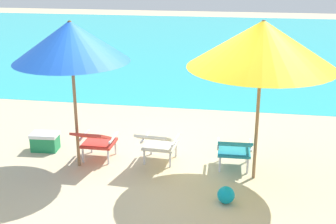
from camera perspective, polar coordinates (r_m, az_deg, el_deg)
ground_plane at (r=11.32m, az=3.08°, el=2.07°), size 40.00×40.00×0.00m
ocean_band at (r=19.03m, az=5.98°, el=8.77°), size 40.00×18.00×0.01m
swim_buoy at (r=14.90m, az=9.41°, el=6.26°), size 1.60×0.18×0.18m
lounge_chair_left at (r=7.54m, az=-9.16°, el=-3.51°), size 0.55×0.88×0.68m
lounge_chair_center at (r=7.35m, az=-1.33°, el=-3.85°), size 0.60×0.91×0.68m
lounge_chair_right at (r=7.20m, az=8.41°, el=-4.56°), size 0.57×0.89×0.68m
beach_umbrella_left at (r=7.03m, az=-12.20°, el=8.72°), size 2.10×2.11×2.37m
beach_umbrella_right at (r=6.56m, az=11.84°, el=8.40°), size 2.17×2.18×2.45m
beach_ball at (r=6.41m, az=7.35°, el=-10.37°), size 0.25×0.25×0.25m
cooler_box at (r=8.31m, az=-15.28°, el=-3.61°), size 0.49×0.36×0.32m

